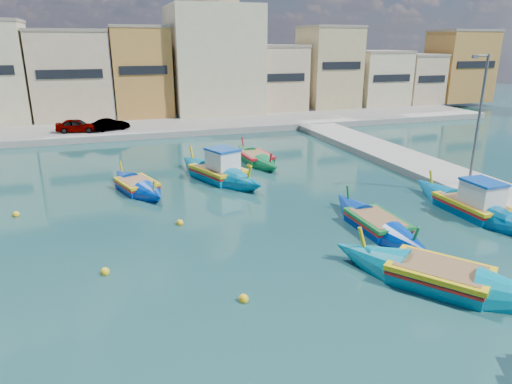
{
  "coord_description": "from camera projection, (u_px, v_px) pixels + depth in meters",
  "views": [
    {
      "loc": [
        -2.93,
        -14.76,
        8.62
      ],
      "look_at": [
        4.0,
        6.0,
        1.4
      ],
      "focal_mm": 32.0,
      "sensor_mm": 36.0,
      "label": 1
    }
  ],
  "objects": [
    {
      "name": "luzzu_cyan_mid",
      "position": [
        256.0,
        159.0,
        34.34
      ],
      "size": [
        2.3,
        8.01,
        2.34
      ],
      "color": "#0A6E37",
      "rests_on": "ground"
    },
    {
      "name": "luzzu_blue_south",
      "position": [
        377.0,
        225.0,
        21.94
      ],
      "size": [
        1.96,
        8.11,
        2.34
      ],
      "color": "#0033A7",
      "rests_on": "ground"
    },
    {
      "name": "luzzu_blue_cabin",
      "position": [
        219.0,
        173.0,
        30.02
      ],
      "size": [
        5.37,
        9.42,
        3.27
      ],
      "color": "#0075A0",
      "rests_on": "ground"
    },
    {
      "name": "quay_street_lamp",
      "position": [
        478.0,
        120.0,
        26.17
      ],
      "size": [
        1.18,
        0.16,
        8.0
      ],
      "color": "#595B60",
      "rests_on": "ground"
    },
    {
      "name": "parked_cars",
      "position": [
        15.0,
        129.0,
        40.78
      ],
      "size": [
        22.88,
        2.35,
        1.25
      ],
      "color": "#4C1919",
      "rests_on": "north_quay"
    },
    {
      "name": "north_townhouses",
      "position": [
        187.0,
        75.0,
        52.77
      ],
      "size": [
        83.2,
        7.87,
        10.19
      ],
      "color": "tan",
      "rests_on": "ground"
    },
    {
      "name": "luzzu_turquoise_cabin",
      "position": [
        472.0,
        207.0,
        23.96
      ],
      "size": [
        2.15,
        9.3,
        2.98
      ],
      "color": "#00649A",
      "rests_on": "ground"
    },
    {
      "name": "luzzu_green",
      "position": [
        137.0,
        187.0,
        27.75
      ],
      "size": [
        3.87,
        7.27,
        2.22
      ],
      "color": "#0034AC",
      "rests_on": "ground"
    },
    {
      "name": "mooring_buoys",
      "position": [
        221.0,
        222.0,
        22.67
      ],
      "size": [
        24.02,
        17.35,
        0.36
      ],
      "color": "yellow",
      "rests_on": "ground"
    },
    {
      "name": "luzzu_cyan_south",
      "position": [
        439.0,
        278.0,
        16.91
      ],
      "size": [
        6.9,
        8.26,
        2.69
      ],
      "color": "#0085A4",
      "rests_on": "ground"
    },
    {
      "name": "ground",
      "position": [
        205.0,
        287.0,
        16.87
      ],
      "size": [
        160.0,
        160.0,
        0.0
      ],
      "primitive_type": "plane",
      "color": "#113535",
      "rests_on": "ground"
    },
    {
      "name": "north_quay",
      "position": [
        136.0,
        129.0,
        45.6
      ],
      "size": [
        80.0,
        8.0,
        0.6
      ],
      "primitive_type": "cube",
      "color": "gray",
      "rests_on": "ground"
    },
    {
      "name": "church_block",
      "position": [
        213.0,
        44.0,
        53.28
      ],
      "size": [
        10.0,
        10.0,
        19.1
      ],
      "color": "beige",
      "rests_on": "ground"
    }
  ]
}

